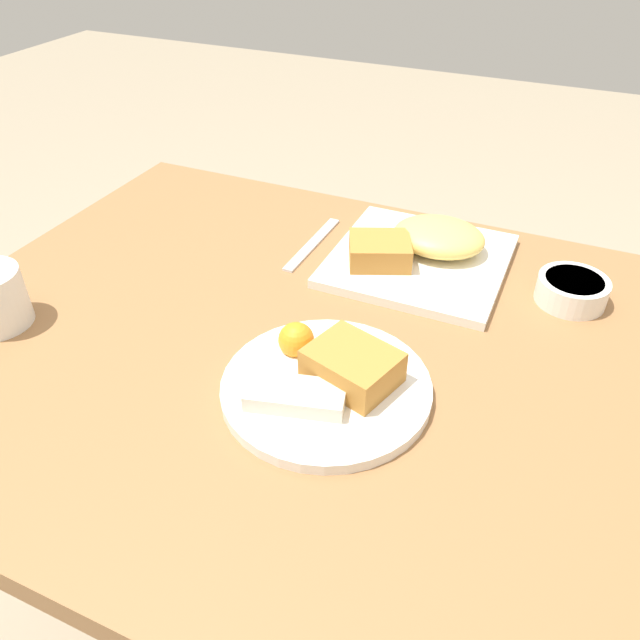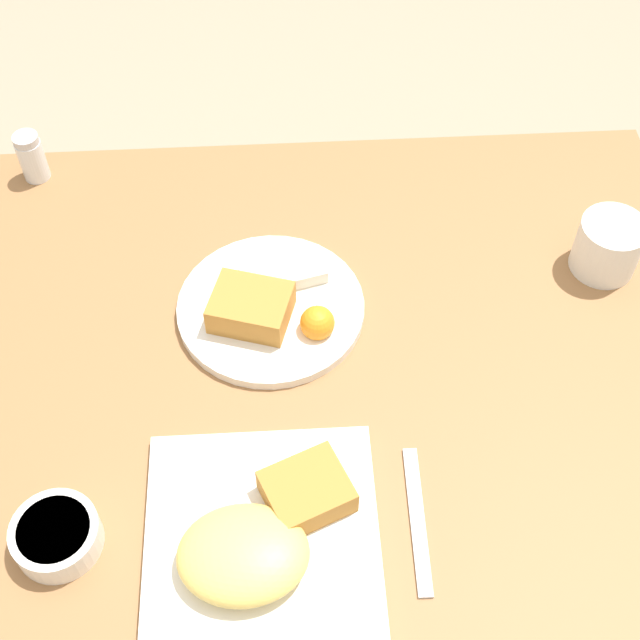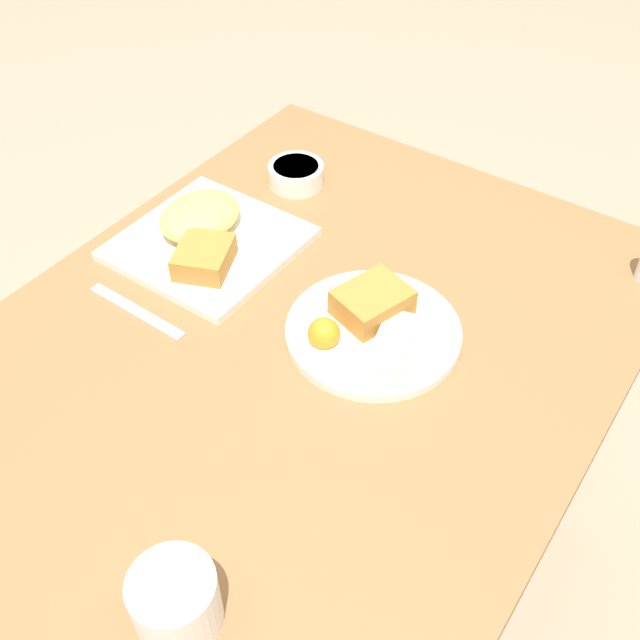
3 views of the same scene
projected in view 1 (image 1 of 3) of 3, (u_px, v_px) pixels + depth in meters
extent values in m
plane|color=gray|center=(313.00, 633.00, 1.24)|extent=(8.00, 8.00, 0.00)
cube|color=olive|center=(309.00, 351.00, 0.80)|extent=(1.02, 0.80, 0.04)
cylinder|color=brown|center=(614.00, 465.00, 1.13)|extent=(0.05, 0.05, 0.72)
cylinder|color=brown|center=(194.00, 340.00, 1.42)|extent=(0.05, 0.05, 0.72)
cube|color=white|center=(419.00, 260.00, 0.94)|extent=(0.25, 0.25, 0.01)
ellipsoid|color=#EAC660|center=(439.00, 237.00, 0.93)|extent=(0.14, 0.11, 0.04)
cube|color=#B77A33|center=(380.00, 251.00, 0.91)|extent=(0.11, 0.10, 0.04)
cylinder|color=white|center=(326.00, 388.00, 0.71)|extent=(0.24, 0.24, 0.01)
cube|color=#B77A33|center=(352.00, 366.00, 0.70)|extent=(0.12, 0.10, 0.04)
cube|color=beige|center=(296.00, 396.00, 0.68)|extent=(0.12, 0.07, 0.02)
sphere|color=orange|center=(299.00, 341.00, 0.75)|extent=(0.04, 0.04, 0.04)
cylinder|color=white|center=(572.00, 290.00, 0.85)|extent=(0.09, 0.09, 0.04)
cylinder|color=beige|center=(575.00, 281.00, 0.84)|extent=(0.08, 0.08, 0.00)
cube|color=silver|center=(313.00, 244.00, 0.98)|extent=(0.02, 0.17, 0.00)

